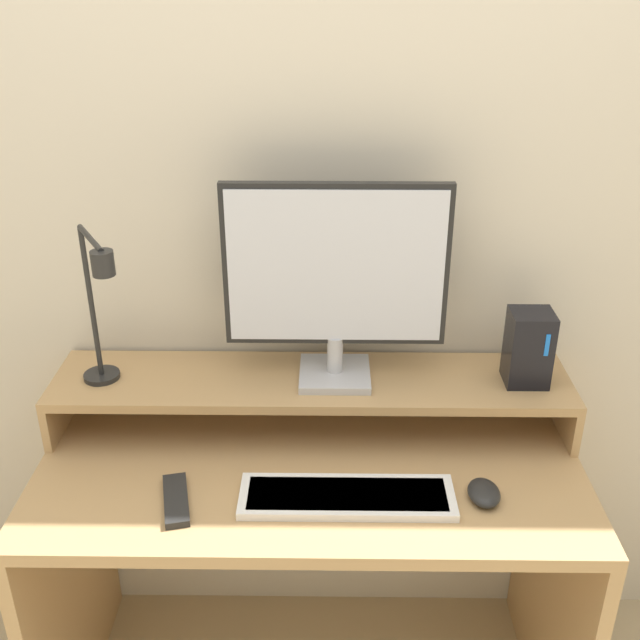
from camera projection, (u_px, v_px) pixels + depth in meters
name	position (u px, v px, depth m)	size (l,w,h in m)	color
wall_back	(312.00, 185.00, 1.71)	(6.00, 0.05, 2.50)	beige
desk	(311.00, 535.00, 1.74)	(1.21, 0.57, 0.71)	tan
monitor_shelf	(311.00, 385.00, 1.75)	(1.21, 0.25, 0.13)	tan
monitor	(336.00, 277.00, 1.64)	(0.49, 0.16, 0.46)	#BCBCC1
desk_lamp	(99.00, 308.00, 1.59)	(0.15, 0.21, 0.38)	black
router_dock	(528.00, 348.00, 1.69)	(0.10, 0.09, 0.18)	black
keyboard	(347.00, 497.00, 1.54)	(0.44, 0.13, 0.02)	white
mouse	(484.00, 493.00, 1.55)	(0.07, 0.09, 0.03)	black
remote_control	(176.00, 500.00, 1.54)	(0.08, 0.16, 0.02)	black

